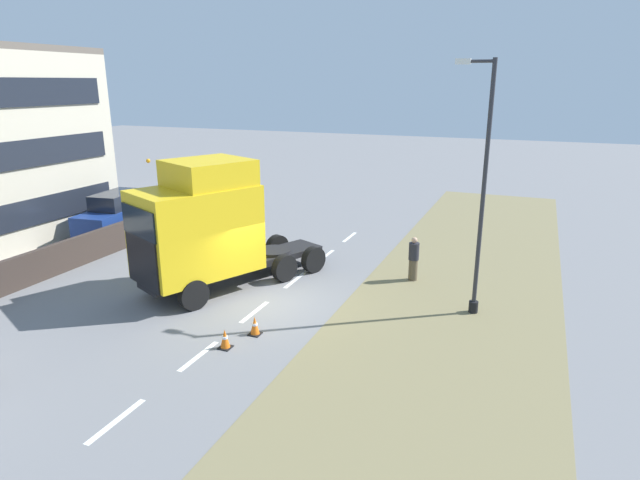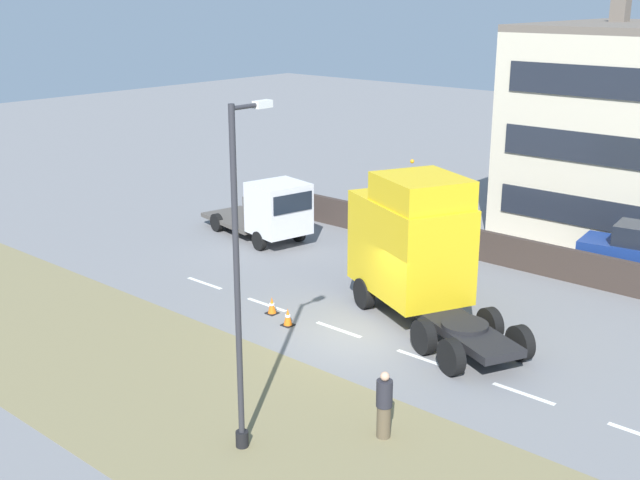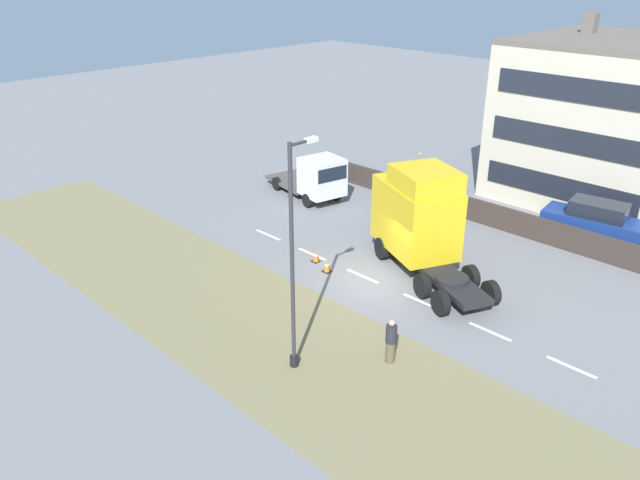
{
  "view_description": "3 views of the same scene",
  "coord_description": "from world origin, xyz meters",
  "px_view_note": "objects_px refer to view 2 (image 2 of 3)",
  "views": [
    {
      "loc": [
        -8.16,
        15.15,
        7.32
      ],
      "look_at": [
        -0.97,
        -2.47,
        1.67
      ],
      "focal_mm": 30.0,
      "sensor_mm": 36.0,
      "label": 1
    },
    {
      "loc": [
        -17.9,
        -14.02,
        10.17
      ],
      "look_at": [
        -0.57,
        1.18,
        3.04
      ],
      "focal_mm": 45.0,
      "sensor_mm": 36.0,
      "label": 2
    },
    {
      "loc": [
        -18.82,
        -14.99,
        13.03
      ],
      "look_at": [
        -2.54,
        1.06,
        2.55
      ],
      "focal_mm": 35.0,
      "sensor_mm": 36.0,
      "label": 3
    }
  ],
  "objects_px": {
    "traffic_cone_lead": "(288,317)",
    "lamp_post": "(240,296)",
    "flatbed_truck": "(272,211)",
    "traffic_cone_trailing": "(272,306)",
    "lorry_cab": "(414,246)",
    "pedestrian": "(384,405)"
  },
  "relations": [
    {
      "from": "flatbed_truck",
      "to": "lamp_post",
      "type": "distance_m",
      "value": 16.08
    },
    {
      "from": "lorry_cab",
      "to": "traffic_cone_lead",
      "type": "bearing_deg",
      "value": 168.45
    },
    {
      "from": "flatbed_truck",
      "to": "traffic_cone_lead",
      "type": "xyz_separation_m",
      "value": [
        -5.99,
        -6.55,
        -1.13
      ]
    },
    {
      "from": "pedestrian",
      "to": "flatbed_truck",
      "type": "bearing_deg",
      "value": 54.01
    },
    {
      "from": "traffic_cone_lead",
      "to": "lorry_cab",
      "type": "bearing_deg",
      "value": -36.66
    },
    {
      "from": "flatbed_truck",
      "to": "traffic_cone_trailing",
      "type": "height_order",
      "value": "flatbed_truck"
    },
    {
      "from": "lamp_post",
      "to": "traffic_cone_lead",
      "type": "bearing_deg",
      "value": 35.29
    },
    {
      "from": "traffic_cone_lead",
      "to": "traffic_cone_trailing",
      "type": "height_order",
      "value": "same"
    },
    {
      "from": "lorry_cab",
      "to": "traffic_cone_lead",
      "type": "xyz_separation_m",
      "value": [
        -3.33,
        2.48,
        -2.1
      ]
    },
    {
      "from": "lorry_cab",
      "to": "traffic_cone_lead",
      "type": "distance_m",
      "value": 4.65
    },
    {
      "from": "traffic_cone_lead",
      "to": "flatbed_truck",
      "type": "bearing_deg",
      "value": 47.57
    },
    {
      "from": "lamp_post",
      "to": "flatbed_truck",
      "type": "bearing_deg",
      "value": 42.1
    },
    {
      "from": "pedestrian",
      "to": "traffic_cone_lead",
      "type": "relative_size",
      "value": 2.96
    },
    {
      "from": "flatbed_truck",
      "to": "traffic_cone_trailing",
      "type": "xyz_separation_m",
      "value": [
        -5.62,
        -5.47,
        -1.13
      ]
    },
    {
      "from": "traffic_cone_lead",
      "to": "lamp_post",
      "type": "bearing_deg",
      "value": -144.71
    },
    {
      "from": "pedestrian",
      "to": "traffic_cone_trailing",
      "type": "bearing_deg",
      "value": 63.2
    },
    {
      "from": "traffic_cone_trailing",
      "to": "flatbed_truck",
      "type": "bearing_deg",
      "value": 44.27
    },
    {
      "from": "lamp_post",
      "to": "traffic_cone_trailing",
      "type": "height_order",
      "value": "lamp_post"
    },
    {
      "from": "flatbed_truck",
      "to": "pedestrian",
      "type": "relative_size",
      "value": 3.53
    },
    {
      "from": "traffic_cone_lead",
      "to": "traffic_cone_trailing",
      "type": "relative_size",
      "value": 1.0
    },
    {
      "from": "flatbed_truck",
      "to": "traffic_cone_trailing",
      "type": "relative_size",
      "value": 10.45
    },
    {
      "from": "lorry_cab",
      "to": "flatbed_truck",
      "type": "xyz_separation_m",
      "value": [
        2.66,
        9.03,
        -0.97
      ]
    }
  ]
}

